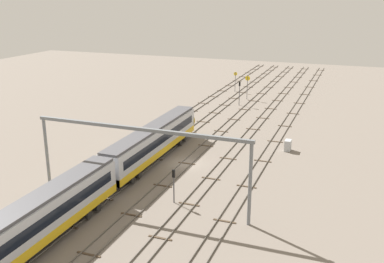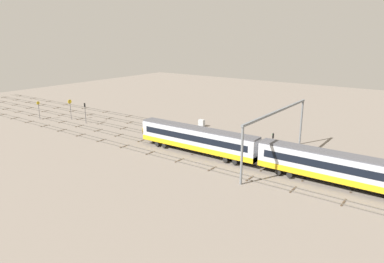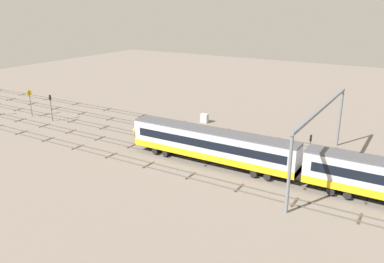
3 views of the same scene
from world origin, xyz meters
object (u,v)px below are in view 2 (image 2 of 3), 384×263
Objects in this scene: overhead_gantry at (277,121)px; speed_sign_mid_trackside at (70,106)px; signal_light_trackside_departure at (273,140)px; signal_light_trackside_approach at (85,110)px; speed_sign_near_foreground at (39,108)px; relay_cabinet at (202,123)px.

overhead_gantry is 54.58m from speed_sign_mid_trackside.
overhead_gantry reaches higher than signal_light_trackside_departure.
signal_light_trackside_departure is at bearing -59.22° from overhead_gantry.
signal_light_trackside_approach is at bearing 2.24° from overhead_gantry.
signal_light_trackside_departure is (1.87, -3.15, -4.42)m from overhead_gantry.
signal_light_trackside_approach reaches higher than signal_light_trackside_departure.
signal_light_trackside_approach is at bearing 178.56° from speed_sign_mid_trackside.
speed_sign_mid_trackside is at bearing 5.31° from signal_light_trackside_departure.
speed_sign_near_foreground is 2.88× the size of relay_cabinet.
relay_cabinet is (-30.75, -13.90, -2.66)m from speed_sign_mid_trackside.
signal_light_trackside_departure is 23.66m from relay_cabinet.
signal_light_trackside_approach is 3.05× the size of relay_cabinet.
overhead_gantry is at bearing -174.09° from speed_sign_near_foreground.
speed_sign_near_foreground reaches higher than signal_light_trackside_departure.
speed_sign_mid_trackside is 1.04× the size of signal_light_trackside_approach.
speed_sign_near_foreground is at bearing 5.91° from overhead_gantry.
relay_cabinet is (23.68, -12.16, -6.21)m from overhead_gantry.
signal_light_trackside_approach is (-6.05, 0.15, -0.25)m from speed_sign_mid_trackside.
relay_cabinet is (-37.46, -18.49, -2.20)m from speed_sign_near_foreground.
signal_light_trackside_approach is 1.26× the size of signal_light_trackside_departure.
speed_sign_mid_trackside is at bearing 24.33° from relay_cabinet.
speed_sign_mid_trackside reaches higher than signal_light_trackside_approach.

